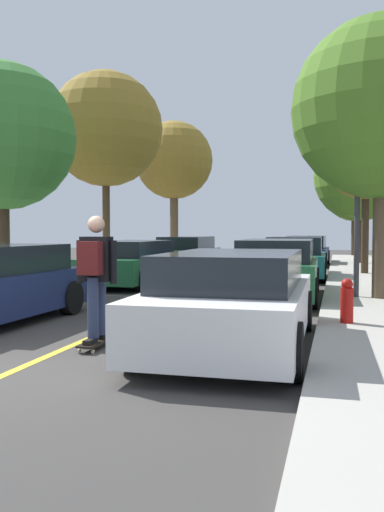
% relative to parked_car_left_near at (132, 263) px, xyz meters
% --- Properties ---
extents(ground, '(80.00, 80.00, 0.00)m').
position_rel_parked_car_left_near_xyz_m(ground, '(2.19, -9.25, -0.65)').
color(ground, '#3D3A38').
extents(center_line, '(0.12, 39.20, 0.01)m').
position_rel_parked_car_left_near_xyz_m(center_line, '(2.19, -5.25, -0.65)').
color(center_line, gold).
rests_on(center_line, ground).
extents(parked_car_left_near, '(2.03, 4.39, 1.29)m').
position_rel_parked_car_left_near_xyz_m(parked_car_left_near, '(0.00, 0.00, 0.00)').
color(parked_car_left_near, '#1E5B33').
rests_on(parked_car_left_near, ground).
extents(parked_car_left_far, '(2.00, 4.71, 1.34)m').
position_rel_parked_car_left_near_xyz_m(parked_car_left_far, '(0.00, 5.95, 0.02)').
color(parked_car_left_far, '#1E5B33').
rests_on(parked_car_left_far, ground).
extents(parked_car_right_nearest, '(2.02, 4.45, 1.30)m').
position_rel_parked_car_left_near_xyz_m(parked_car_right_nearest, '(4.39, -7.55, 0.00)').
color(parked_car_right_nearest, white).
rests_on(parked_car_right_nearest, ground).
extents(parked_car_right_near, '(1.96, 4.51, 1.38)m').
position_rel_parked_car_left_near_xyz_m(parked_car_right_near, '(4.39, -2.03, 0.04)').
color(parked_car_right_near, '#1E5B33').
rests_on(parked_car_right_near, ground).
extents(parked_car_right_far, '(2.06, 4.07, 1.38)m').
position_rel_parked_car_left_near_xyz_m(parked_car_right_far, '(4.39, 3.39, 0.02)').
color(parked_car_right_far, '#196066').
rests_on(parked_car_right_far, ground).
extents(parked_car_right_farthest, '(1.97, 4.27, 1.34)m').
position_rel_parked_car_left_near_xyz_m(parked_car_right_farthest, '(4.38, 10.53, -0.00)').
color(parked_car_right_farthest, navy).
rests_on(parked_car_right_farthest, ground).
extents(street_tree_left_nearest, '(3.60, 3.60, 5.55)m').
position_rel_parked_car_left_near_xyz_m(street_tree_left_nearest, '(-2.24, -2.99, 3.22)').
color(street_tree_left_nearest, '#3D2D1E').
rests_on(street_tree_left_nearest, sidewalk_left).
extents(street_tree_left_near, '(4.03, 4.03, 7.03)m').
position_rel_parked_car_left_near_xyz_m(street_tree_left_near, '(-2.24, 3.23, 4.49)').
color(street_tree_left_near, '#4C3823').
rests_on(street_tree_left_near, sidewalk_left).
extents(street_tree_left_far, '(3.87, 3.87, 6.89)m').
position_rel_parked_car_left_near_xyz_m(street_tree_left_far, '(-2.24, 11.58, 4.41)').
color(street_tree_left_far, brown).
rests_on(street_tree_left_far, sidewalk_left).
extents(street_tree_right_nearest, '(3.86, 3.86, 5.98)m').
position_rel_parked_car_left_near_xyz_m(street_tree_right_nearest, '(6.62, -2.43, 3.52)').
color(street_tree_right_nearest, brown).
rests_on(street_tree_right_nearest, sidewalk_right).
extents(street_tree_right_near, '(2.94, 2.94, 5.42)m').
position_rel_parked_car_left_near_xyz_m(street_tree_right_near, '(6.62, 4.61, 3.43)').
color(street_tree_right_near, '#3D2D1E').
rests_on(street_tree_right_near, sidewalk_right).
extents(street_tree_right_far, '(4.00, 4.00, 5.87)m').
position_rel_parked_car_left_near_xyz_m(street_tree_right_far, '(6.62, 10.75, 3.35)').
color(street_tree_right_far, '#3D2D1E').
rests_on(street_tree_right_far, sidewalk_right).
extents(street_tree_right_farthest, '(3.40, 3.40, 5.38)m').
position_rel_parked_car_left_near_xyz_m(street_tree_right_farthest, '(6.62, 18.33, 3.15)').
color(street_tree_right_farthest, '#3D2D1E').
rests_on(street_tree_right_farthest, sidewalk_right).
extents(fire_hydrant, '(0.20, 0.20, 0.70)m').
position_rel_parked_car_left_near_xyz_m(fire_hydrant, '(5.89, -5.92, -0.17)').
color(fire_hydrant, '#B2140F').
rests_on(fire_hydrant, sidewalk_right).
extents(streetlamp, '(0.36, 0.24, 5.84)m').
position_rel_parked_car_left_near_xyz_m(streetlamp, '(6.14, -2.32, 2.81)').
color(streetlamp, '#38383D').
rests_on(streetlamp, sidewalk_right).
extents(skateboard, '(0.22, 0.84, 0.10)m').
position_rel_parked_car_left_near_xyz_m(skateboard, '(2.60, -8.05, -0.56)').
color(skateboard, black).
rests_on(skateboard, ground).
extents(skateboarder, '(0.58, 0.70, 1.69)m').
position_rel_parked_car_left_near_xyz_m(skateboarder, '(2.60, -8.08, 0.41)').
color(skateboarder, black).
rests_on(skateboarder, skateboard).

